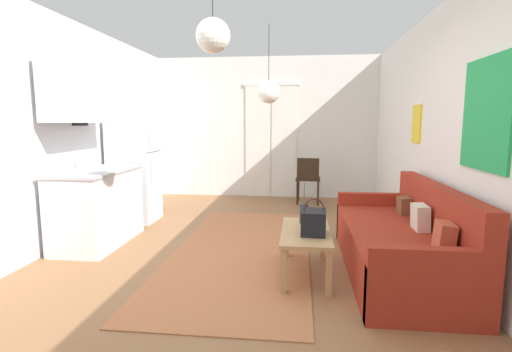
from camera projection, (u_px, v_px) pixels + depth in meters
ground_plane at (231, 275)px, 3.80m from camera, size 4.81×8.33×0.10m
wall_back at (266, 128)px, 7.45m from camera, size 4.41×0.13×2.68m
wall_right at (472, 135)px, 3.36m from camera, size 0.12×7.93×2.68m
wall_left at (18, 133)px, 3.85m from camera, size 0.12×7.93×2.68m
area_rug at (242, 250)px, 4.37m from camera, size 1.49×3.57×0.01m
couch at (404, 245)px, 3.71m from camera, size 0.90×2.19×0.86m
coffee_table at (306, 237)px, 3.66m from camera, size 0.46×0.99×0.43m
bamboo_vase at (304, 213)px, 3.91m from camera, size 0.09×0.09×0.42m
handbag at (314, 222)px, 3.52m from camera, size 0.24×0.30×0.33m
refrigerator at (134, 168)px, 5.62m from camera, size 0.63×0.58×1.56m
kitchen_counter at (93, 177)px, 4.53m from camera, size 0.65×1.21×2.14m
accent_chair at (308, 177)px, 6.80m from camera, size 0.44×0.42×0.83m
pendant_lamp_near at (213, 36)px, 3.09m from camera, size 0.28×0.28×0.68m
pendant_lamp_far at (269, 92)px, 4.95m from camera, size 0.29×0.29×0.99m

